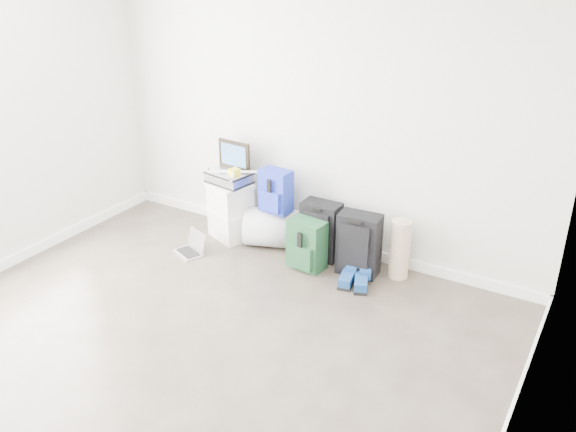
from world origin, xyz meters
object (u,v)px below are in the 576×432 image
Objects in this scene: boxes_stack at (231,210)px; briefcase at (229,177)px; large_suitcase at (321,231)px; carry_on at (359,245)px; duffel_bag at (277,228)px; laptop at (192,248)px.

briefcase is at bearing -54.53° from boxes_stack.
boxes_stack is 1.06× the size of large_suitcase.
large_suitcase is 0.97× the size of carry_on.
carry_on is at bearing -13.03° from large_suitcase.
briefcase reaches higher than carry_on.
large_suitcase reaches higher than duffel_bag.
carry_on is at bearing 8.36° from briefcase.
boxes_stack is 0.95× the size of duffel_bag.
duffel_bag is 0.49m from large_suitcase.
duffel_bag reaches higher than laptop.
boxes_stack reaches higher than duffel_bag.
briefcase is 0.72× the size of large_suitcase.
briefcase reaches higher than laptop.
large_suitcase is at bearing -19.54° from duffel_bag.
briefcase is 1.16× the size of laptop.
laptop is at bearing -96.23° from briefcase.
briefcase is 1.47m from carry_on.
duffel_bag is (0.51, 0.07, -0.46)m from briefcase.
briefcase reaches higher than large_suitcase.
duffel_bag is 0.86m from laptop.
boxes_stack is at bearing 174.88° from carry_on.
laptop is at bearing -154.08° from large_suitcase.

